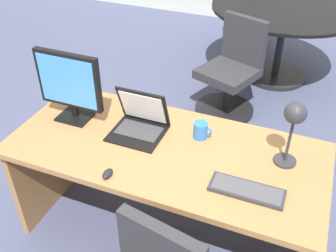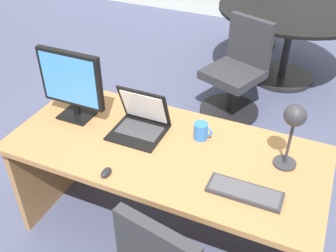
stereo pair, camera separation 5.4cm
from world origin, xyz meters
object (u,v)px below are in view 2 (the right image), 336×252
Objects in this scene: mouse at (106,172)px; meeting_chair_far at (236,77)px; coffee_mug at (201,131)px; meeting_table at (291,25)px; meeting_chair_near at (258,17)px; desk at (169,169)px; monitor at (71,82)px; keyboard at (245,192)px; laptop at (142,118)px; desk_lamp at (293,123)px.

mouse is 2.00m from meeting_chair_far.
coffee_mug is 1.54m from meeting_chair_far.
meeting_table is 0.92m from meeting_chair_near.
coffee_mug is (0.15, 0.11, 0.26)m from desk.
monitor reaches higher than meeting_chair_near.
coffee_mug is at bearing 55.52° from mouse.
mouse is at bearing -167.02° from keyboard.
laptop is 2.41m from meeting_table.
desk is at bearing -97.05° from meeting_table.
keyboard is (1.12, -0.23, -0.23)m from monitor.
desk is at bearing 156.21° from keyboard.
desk_lamp reaches higher than meeting_chair_far.
desk_lamp is at bearing -7.21° from coffee_mug.
mouse is at bearing -94.91° from meeting_chair_far.
desk is 5.83× the size of laptop.
desk is 16.12× the size of coffee_mug.
keyboard is 0.41× the size of meeting_chair_near.
meeting_table is 1.69× the size of meeting_chair_near.
laptop is 0.83× the size of keyboard.
monitor is 1.26m from desk_lamp.
desk is 0.58m from keyboard.
laptop is at bearing 179.56° from desk_lamp.
meeting_chair_far is at bearing 68.68° from monitor.
meeting_chair_near reaches higher than mouse.
desk is at bearing 64.08° from mouse.
keyboard is 2.64m from meeting_table.
laptop is at bearing 6.60° from monitor.
desk_lamp reaches higher than keyboard.
mouse is at bearing -152.40° from desk_lamp.
desk_lamp is 3.54× the size of coffee_mug.
monitor is 1.12× the size of desk_lamp.
desk_lamp is at bearing 1.96° from monitor.
keyboard is 4.71× the size of mouse.
laptop is 0.78× the size of desk_lamp.
desk is at bearing -175.41° from desk_lamp.
monitor is 0.81m from coffee_mug.
keyboard is 0.94× the size of desk_lamp.
monitor is 1.44× the size of laptop.
monitor is 0.49× the size of meeting_chair_far.
meeting_table is at bearing -57.55° from meeting_chair_near.
keyboard is 0.48m from coffee_mug.
desk_lamp is 2.42m from meeting_table.
monitor is 0.49× the size of meeting_chair_near.
laptop is 0.34× the size of meeting_chair_near.
monitor reaches higher than laptop.
monitor is 2.60m from meeting_table.
monitor is at bearing -98.05° from meeting_chair_near.
desk is at bearing -89.46° from meeting_chair_far.
coffee_mug is 0.12× the size of meeting_chair_far.
laptop is 3.14m from meeting_chair_near.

